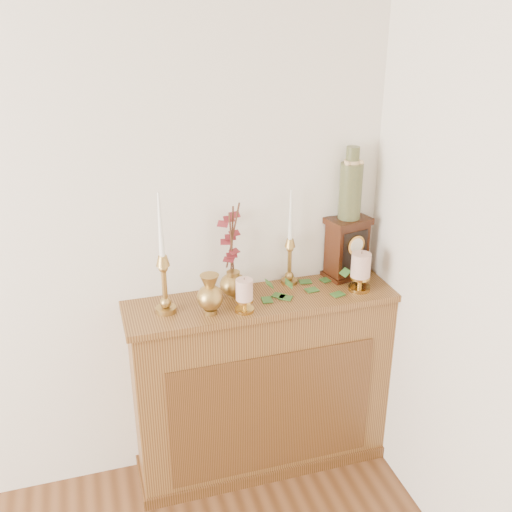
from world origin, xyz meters
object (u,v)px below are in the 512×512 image
object	(u,v)px
candlestick_left	(164,275)
ginger_jar	(231,252)
candlestick_center	(290,254)
ceramic_vase	(351,187)
bud_vase	(210,295)
mantel_clock	(347,248)

from	to	relation	value
candlestick_left	ginger_jar	bearing A→B (deg)	15.93
candlestick_center	ginger_jar	distance (m)	0.29
candlestick_center	ceramic_vase	distance (m)	0.41
ceramic_vase	candlestick_left	bearing A→B (deg)	-173.10
candlestick_left	ginger_jar	world-z (taller)	candlestick_left
bud_vase	ceramic_vase	bearing A→B (deg)	14.16
mantel_clock	ceramic_vase	world-z (taller)	ceramic_vase
mantel_clock	ceramic_vase	bearing A→B (deg)	90.00
candlestick_center	mantel_clock	bearing A→B (deg)	-0.78
bud_vase	ceramic_vase	xyz separation A→B (m)	(0.70, 0.18, 0.35)
candlestick_center	ceramic_vase	size ratio (longest dim) A/B	1.37
candlestick_center	bud_vase	xyz separation A→B (m)	(-0.42, -0.18, -0.06)
ginger_jar	mantel_clock	world-z (taller)	ginger_jar
bud_vase	ginger_jar	xyz separation A→B (m)	(0.13, 0.16, 0.11)
bud_vase	mantel_clock	xyz separation A→B (m)	(0.70, 0.17, 0.06)
candlestick_center	mantel_clock	size ratio (longest dim) A/B	1.55
candlestick_center	ginger_jar	bearing A→B (deg)	-176.15
candlestick_left	mantel_clock	world-z (taller)	candlestick_left
candlestick_left	mantel_clock	xyz separation A→B (m)	(0.88, 0.10, -0.03)
candlestick_left	ceramic_vase	world-z (taller)	ceramic_vase
candlestick_left	bud_vase	xyz separation A→B (m)	(0.18, -0.07, -0.09)
candlestick_left	candlestick_center	xyz separation A→B (m)	(0.59, 0.11, -0.02)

